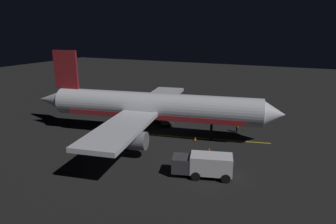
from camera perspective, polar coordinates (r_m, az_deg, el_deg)
name	(u,v)px	position (r m, az deg, el deg)	size (l,w,h in m)	color
ground_plane	(155,135)	(40.90, -2.55, -4.54)	(180.00, 180.00, 0.20)	black
apron_guide_stripe	(184,137)	(39.95, 3.07, -4.89)	(0.24, 22.76, 0.01)	gold
airliner	(151,107)	(39.87, -3.44, 0.91)	(30.71, 34.82, 11.34)	silver
baggage_truck	(205,165)	(29.47, 7.19, -10.27)	(3.59, 6.19, 2.30)	silver
catering_truck	(164,114)	(46.30, -0.78, -0.45)	(6.20, 5.18, 2.18)	silver
ground_crew_worker	(237,126)	(42.51, 13.40, -2.77)	(0.40, 0.40, 1.74)	black
traffic_cone_near_left	(209,150)	(35.52, 8.05, -7.32)	(0.50, 0.50, 0.55)	#EA590F
traffic_cone_near_right	(195,139)	(38.71, 5.32, -5.24)	(0.50, 0.50, 0.55)	#EA590F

